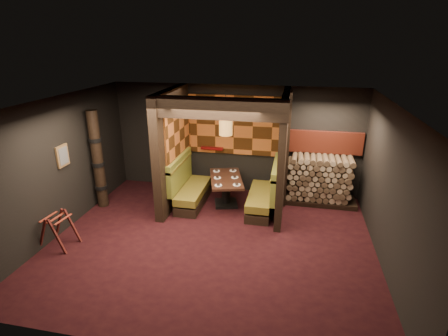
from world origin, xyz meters
The scene contains 23 objects.
floor centered at (0.00, 0.00, -0.01)m, with size 6.50×5.50×0.02m, color black.
ceiling centered at (0.00, 0.00, 2.86)m, with size 6.50×5.50×0.02m, color black.
wall_back centered at (0.00, 2.76, 1.43)m, with size 6.50×0.02×2.85m, color black.
wall_front centered at (0.00, -2.76, 1.43)m, with size 6.50×0.02×2.85m, color black.
wall_left centered at (-3.26, 0.00, 1.43)m, with size 0.02×5.50×2.85m, color black.
wall_right centered at (3.26, 0.00, 1.43)m, with size 0.02×5.50×2.85m, color black.
partition_left centered at (-1.35, 1.65, 1.43)m, with size 0.20×2.20×2.85m, color black.
partition_right centered at (1.30, 1.70, 1.43)m, with size 0.15×2.10×2.85m, color black.
header_beam centered at (-0.02, 0.70, 2.63)m, with size 2.85×0.18×0.44m, color black.
tapa_back_panel centered at (-0.02, 2.71, 1.82)m, with size 2.40×0.06×1.55m, color #AB5622.
tapa_side_panel centered at (-1.23, 1.82, 1.85)m, with size 0.04×1.85×1.45m, color #AB5622.
lacquer_shelf centered at (-0.60, 2.65, 1.18)m, with size 0.60×0.12×0.07m, color #5C0909.
booth_bench_left centered at (-0.96, 1.65, 0.40)m, with size 0.68×1.60×1.14m.
booth_bench_right centered at (0.93, 1.65, 0.40)m, with size 0.68×1.60×1.14m.
dining_table centered at (-0.04, 1.76, 0.49)m, with size 1.08×1.52×0.72m.
place_settings centered at (-0.04, 1.76, 0.73)m, with size 0.85×1.20×0.03m.
pendant_lamp centered at (-0.04, 1.71, 2.05)m, with size 0.31×0.31×1.03m.
framed_picture centered at (-3.22, 0.10, 1.62)m, with size 0.05×0.36×0.46m.
luggage_rack centered at (-2.97, -0.73, 0.38)m, with size 0.73×0.55×0.76m.
totem_column centered at (-3.05, 1.10, 1.19)m, with size 0.31×0.31×2.40m.
firewood_stack centered at (2.29, 2.35, 0.61)m, with size 1.73×0.70×1.22m.
mosaic_header centered at (2.29, 2.68, 1.50)m, with size 1.83×0.10×0.56m, color maroon.
bay_front_post centered at (1.39, 1.96, 1.43)m, with size 0.08×0.08×2.85m, color black.
Camera 1 is at (1.50, -6.03, 3.94)m, focal length 28.00 mm.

